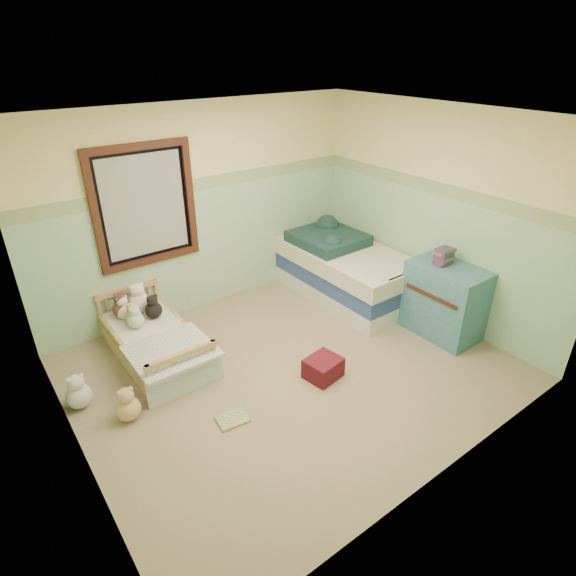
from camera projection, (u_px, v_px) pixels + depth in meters
floor at (292, 368)px, 4.98m from camera, size 4.20×3.60×0.02m
ceiling at (293, 118)px, 3.80m from camera, size 4.20×3.60×0.02m
wall_back at (202, 210)px, 5.67m from camera, size 4.20×0.04×2.50m
wall_front at (456, 350)px, 3.11m from camera, size 4.20×0.04×2.50m
wall_left at (52, 334)px, 3.28m from camera, size 0.04×3.60×2.50m
wall_right at (435, 216)px, 5.50m from camera, size 0.04×3.60×2.50m
wainscot_mint at (206, 249)px, 5.89m from camera, size 4.20×0.01×1.50m
border_strip at (200, 184)px, 5.51m from camera, size 4.20×0.01×0.15m
window_frame at (145, 206)px, 5.18m from camera, size 1.16×0.06×1.36m
window_blinds at (145, 206)px, 5.18m from camera, size 0.92×0.01×1.12m
toddler_bed_frame at (156, 349)px, 5.12m from camera, size 0.74×1.48×0.19m
toddler_mattress at (154, 337)px, 5.04m from camera, size 0.67×1.41×0.12m
patchwork_quilt at (171, 351)px, 4.68m from camera, size 0.80×0.74×0.03m
plush_bed_brown at (122, 309)px, 5.24m from camera, size 0.21×0.21×0.21m
plush_bed_white at (139, 302)px, 5.34m from camera, size 0.24×0.24×0.24m
plush_bed_tan at (134, 317)px, 5.12m from camera, size 0.18×0.18×0.18m
plush_bed_dark at (154, 310)px, 5.24m from camera, size 0.19×0.19×0.19m
plush_floor_cream at (79, 396)px, 4.40m from camera, size 0.24×0.24×0.24m
plush_floor_tan at (128, 409)px, 4.25m from camera, size 0.23×0.23×0.23m
twin_bed_frame at (344, 287)px, 6.37m from camera, size 0.97×1.94×0.22m
twin_boxspring at (344, 272)px, 6.27m from camera, size 0.97×1.94×0.22m
twin_mattress at (345, 257)px, 6.16m from camera, size 1.01×1.98×0.22m
teal_blanket at (328, 238)px, 6.27m from camera, size 0.84×0.89×0.14m
dresser at (444, 300)px, 5.39m from camera, size 0.53×0.85×0.85m
book_stack at (444, 256)px, 5.22m from camera, size 0.19×0.15×0.19m
red_pillow at (323, 368)px, 4.80m from camera, size 0.39×0.35×0.21m
floor_book at (232, 419)px, 4.28m from camera, size 0.30×0.24×0.03m
extra_plush_0 at (124, 310)px, 5.23m from camera, size 0.19×0.19×0.19m
extra_plush_1 at (136, 320)px, 5.06m from camera, size 0.18×0.18×0.18m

